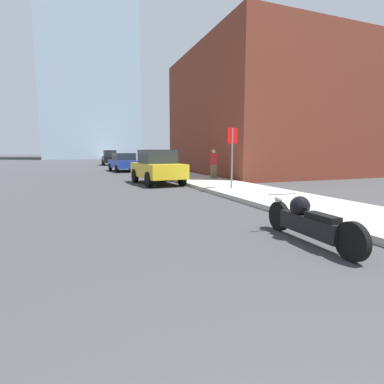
{
  "coord_description": "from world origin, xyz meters",
  "views": [
    {
      "loc": [
        -0.53,
        0.19,
        1.58
      ],
      "look_at": [
        1.6,
        5.78,
        0.78
      ],
      "focal_mm": 28.0,
      "sensor_mm": 36.0,
      "label": 1
    }
  ],
  "objects_px": {
    "motorcycle": "(307,221)",
    "pedestrian": "(214,164)",
    "stop_sign": "(232,148)",
    "parked_car_black": "(110,158)",
    "parked_car_yellow": "(157,167)",
    "parked_car_blue": "(124,162)"
  },
  "relations": [
    {
      "from": "parked_car_black",
      "to": "stop_sign",
      "type": "height_order",
      "value": "stop_sign"
    },
    {
      "from": "parked_car_blue",
      "to": "motorcycle",
      "type": "bearing_deg",
      "value": -94.21
    },
    {
      "from": "parked_car_black",
      "to": "pedestrian",
      "type": "distance_m",
      "value": 23.13
    },
    {
      "from": "motorcycle",
      "to": "parked_car_blue",
      "type": "height_order",
      "value": "parked_car_blue"
    },
    {
      "from": "parked_car_black",
      "to": "pedestrian",
      "type": "bearing_deg",
      "value": -81.21
    },
    {
      "from": "parked_car_black",
      "to": "stop_sign",
      "type": "bearing_deg",
      "value": -84.99
    },
    {
      "from": "motorcycle",
      "to": "pedestrian",
      "type": "height_order",
      "value": "pedestrian"
    },
    {
      "from": "motorcycle",
      "to": "parked_car_black",
      "type": "xyz_separation_m",
      "value": [
        -0.07,
        33.65,
        0.49
      ]
    },
    {
      "from": "parked_car_black",
      "to": "parked_car_blue",
      "type": "bearing_deg",
      "value": -89.8
    },
    {
      "from": "motorcycle",
      "to": "stop_sign",
      "type": "distance_m",
      "value": 6.88
    },
    {
      "from": "motorcycle",
      "to": "parked_car_blue",
      "type": "relative_size",
      "value": 0.54
    },
    {
      "from": "parked_car_black",
      "to": "pedestrian",
      "type": "xyz_separation_m",
      "value": [
        3.24,
        -22.9,
        0.07
      ]
    },
    {
      "from": "motorcycle",
      "to": "stop_sign",
      "type": "relative_size",
      "value": 1.02
    },
    {
      "from": "stop_sign",
      "to": "pedestrian",
      "type": "relative_size",
      "value": 1.5
    },
    {
      "from": "parked_car_black",
      "to": "motorcycle",
      "type": "bearing_deg",
      "value": -89.15
    },
    {
      "from": "parked_car_blue",
      "to": "stop_sign",
      "type": "xyz_separation_m",
      "value": [
        2.15,
        -14.62,
        1.0
      ]
    },
    {
      "from": "stop_sign",
      "to": "pedestrian",
      "type": "distance_m",
      "value": 4.54
    },
    {
      "from": "motorcycle",
      "to": "parked_car_black",
      "type": "relative_size",
      "value": 0.6
    },
    {
      "from": "parked_car_black",
      "to": "stop_sign",
      "type": "xyz_separation_m",
      "value": [
        2.03,
        -27.21,
        0.88
      ]
    },
    {
      "from": "parked_car_yellow",
      "to": "pedestrian",
      "type": "relative_size",
      "value": 2.52
    },
    {
      "from": "parked_car_yellow",
      "to": "motorcycle",
      "type": "bearing_deg",
      "value": -94.48
    },
    {
      "from": "pedestrian",
      "to": "parked_car_black",
      "type": "bearing_deg",
      "value": 98.05
    }
  ]
}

